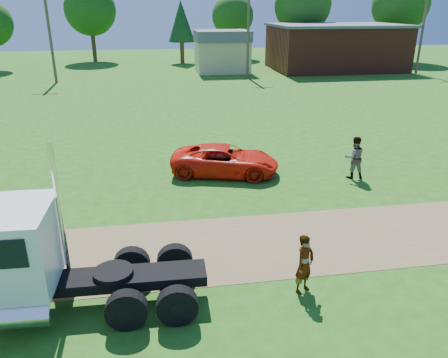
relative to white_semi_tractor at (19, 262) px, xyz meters
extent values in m
plane|color=#284C10|center=(7.83, 2.36, -1.49)|extent=(140.00, 140.00, 0.00)
cube|color=brown|center=(7.83, 2.36, -1.48)|extent=(120.00, 4.20, 0.01)
cube|color=black|center=(1.11, -0.01, -0.73)|extent=(7.13, 1.10, 0.28)
cylinder|color=black|center=(2.59, -1.06, -0.97)|extent=(1.05, 0.36, 1.04)
cylinder|color=black|center=(2.59, -1.06, -0.97)|extent=(0.37, 0.36, 0.37)
cylinder|color=black|center=(2.65, 0.97, -0.97)|extent=(1.05, 0.36, 1.04)
cylinder|color=black|center=(2.65, 0.97, -0.97)|extent=(0.37, 0.36, 0.37)
cylinder|color=black|center=(3.83, -1.10, -0.97)|extent=(1.05, 0.36, 1.04)
cylinder|color=black|center=(3.83, -1.10, -0.97)|extent=(0.37, 0.36, 0.37)
cylinder|color=black|center=(3.88, 0.93, -0.97)|extent=(1.05, 0.36, 1.04)
cylinder|color=black|center=(3.88, 0.93, -0.97)|extent=(0.37, 0.36, 0.37)
cube|color=silver|center=(-0.08, 0.03, 0.45)|extent=(2.05, 2.33, 1.99)
cube|color=black|center=(-0.05, 1.17, 0.88)|extent=(1.42, 0.08, 0.71)
cylinder|color=white|center=(0.22, -1.07, -0.83)|extent=(1.34, 0.61, 0.57)
cylinder|color=white|center=(1.03, 0.52, 0.69)|extent=(0.14, 0.14, 4.36)
cylinder|color=black|center=(2.24, -0.04, -0.51)|extent=(1.07, 1.07, 0.11)
imported|color=red|center=(6.68, 8.99, -0.80)|extent=(5.40, 3.51, 1.38)
imported|color=#999999|center=(7.35, -0.32, -0.62)|extent=(0.75, 0.69, 1.73)
imported|color=#999999|center=(12.41, 7.58, -0.51)|extent=(1.01, 0.82, 1.96)
cube|color=maroon|center=(25.83, 42.36, 1.01)|extent=(15.00, 10.00, 5.00)
cube|color=#56565B|center=(25.83, 42.36, 3.66)|extent=(15.40, 10.40, 0.30)
cube|color=tan|center=(11.83, 42.36, 0.31)|extent=(6.00, 5.00, 3.60)
cube|color=#56565B|center=(11.83, 42.36, 2.61)|extent=(6.20, 5.40, 1.20)
cylinder|color=#483D28|center=(-6.17, 37.36, 3.01)|extent=(0.28, 0.28, 9.00)
cylinder|color=#483D28|center=(13.83, 37.36, 3.01)|extent=(0.28, 0.28, 9.00)
cylinder|color=#483D28|center=(33.83, 37.36, 3.01)|extent=(0.28, 0.28, 9.00)
cylinder|color=#382417|center=(-4.28, 55.88, 0.35)|extent=(0.56, 0.56, 3.68)
sphere|color=#1D4812|center=(-4.28, 55.88, 5.34)|extent=(6.94, 6.94, 6.94)
cylinder|color=#382417|center=(7.78, 51.52, -0.07)|extent=(0.56, 0.56, 2.83)
cone|color=black|center=(7.78, 51.52, 3.93)|extent=(3.56, 3.56, 5.26)
cylinder|color=#382417|center=(15.64, 56.59, 0.11)|extent=(0.56, 0.56, 3.21)
sphere|color=#1D4812|center=(15.64, 56.59, 4.47)|extent=(6.05, 6.05, 6.05)
cylinder|color=#382417|center=(24.02, 50.32, 0.52)|extent=(0.56, 0.56, 4.02)
sphere|color=#1D4812|center=(24.02, 50.32, 5.97)|extent=(7.57, 7.57, 7.57)
cylinder|color=#382417|center=(37.42, 49.03, 0.53)|extent=(0.56, 0.56, 4.05)
sphere|color=#1D4812|center=(37.42, 49.03, 6.03)|extent=(7.63, 7.63, 7.63)
camera|label=1|loc=(3.55, -10.01, 5.96)|focal=35.00mm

